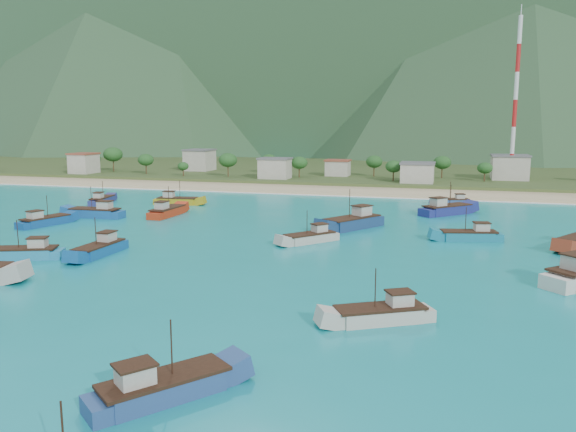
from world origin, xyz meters
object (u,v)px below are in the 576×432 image
(boat_1, at_px, (470,236))
(boat_8, at_px, (311,238))
(boat_25, at_px, (453,202))
(boat_15, at_px, (25,254))
(boat_24, at_px, (167,212))
(boat_7, at_px, (162,390))
(boat_23, at_px, (45,222))
(boat_0, at_px, (102,201))
(radio_tower, at_px, (515,100))
(boat_21, at_px, (446,210))
(boat_2, at_px, (382,316))
(boat_4, at_px, (177,201))
(boat_16, at_px, (96,213))
(boat_20, at_px, (353,223))
(boat_17, at_px, (100,250))

(boat_1, height_order, boat_8, boat_1)
(boat_25, bearing_deg, boat_15, 124.51)
(boat_15, xyz_separation_m, boat_24, (1.56, 38.15, 0.08))
(boat_7, xyz_separation_m, boat_23, (-52.74, 53.24, -0.00))
(boat_0, xyz_separation_m, boat_8, (57.24, -28.87, -0.01))
(radio_tower, relative_size, boat_21, 4.29)
(boat_2, bearing_deg, boat_0, 20.18)
(radio_tower, bearing_deg, boat_24, -132.47)
(boat_2, xyz_separation_m, boat_4, (-54.53, 65.28, 0.06))
(boat_16, bearing_deg, boat_25, -63.21)
(boat_8, xyz_separation_m, boat_20, (4.48, 13.53, 0.37))
(boat_0, bearing_deg, boat_2, -51.30)
(boat_23, bearing_deg, boat_4, 86.06)
(boat_15, distance_m, boat_17, 9.88)
(boat_23, bearing_deg, radio_tower, 62.11)
(boat_1, xyz_separation_m, boat_16, (-70.94, 2.90, 0.15))
(boat_1, distance_m, boat_7, 64.59)
(boat_20, relative_size, boat_21, 1.16)
(radio_tower, height_order, boat_17, radio_tower)
(boat_2, relative_size, boat_7, 1.01)
(boat_24, bearing_deg, radio_tower, 49.01)
(boat_16, height_order, boat_23, boat_16)
(boat_21, distance_m, boat_23, 78.17)
(radio_tower, distance_m, boat_20, 92.50)
(boat_2, xyz_separation_m, boat_24, (-48.86, 49.87, 0.12))
(boat_1, relative_size, boat_16, 0.90)
(radio_tower, distance_m, boat_17, 132.49)
(boat_1, bearing_deg, radio_tower, -22.34)
(radio_tower, height_order, boat_24, radio_tower)
(boat_4, relative_size, boat_7, 1.09)
(boat_4, distance_m, boat_16, 22.00)
(boat_21, bearing_deg, boat_0, -131.57)
(boat_0, xyz_separation_m, boat_1, (81.43, -20.45, 0.03))
(radio_tower, relative_size, boat_25, 5.55)
(boat_2, height_order, boat_23, boat_23)
(boat_1, xyz_separation_m, boat_17, (-51.11, -24.92, 0.03))
(boat_2, height_order, boat_24, boat_24)
(boat_2, xyz_separation_m, boat_25, (6.95, 83.17, -0.15))
(boat_17, height_order, boat_24, boat_24)
(boat_2, bearing_deg, radio_tower, -39.54)
(boat_24, bearing_deg, boat_23, -134.79)
(boat_15, bearing_deg, radio_tower, -53.33)
(boat_7, relative_size, boat_21, 0.87)
(boat_7, height_order, boat_20, boat_20)
(boat_20, bearing_deg, radio_tower, -79.84)
(boat_4, relative_size, boat_21, 0.95)
(radio_tower, relative_size, boat_7, 4.92)
(boat_4, bearing_deg, boat_17, 6.48)
(boat_24, bearing_deg, boat_25, 32.30)
(boat_21, xyz_separation_m, boat_23, (-70.81, -33.11, -0.23))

